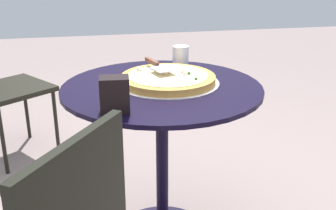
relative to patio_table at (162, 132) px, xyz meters
name	(u,v)px	position (x,y,z in m)	size (l,w,h in m)	color
patio_table	(162,132)	(0.00, 0.00, 0.00)	(0.83, 0.83, 0.76)	black
pizza_on_tray	(168,79)	(-0.03, -0.03, 0.23)	(0.43, 0.43, 0.05)	silver
pizza_server	(157,65)	(0.00, -0.11, 0.27)	(0.11, 0.22, 0.02)	silver
drinking_cup	(181,56)	(-0.15, -0.30, 0.25)	(0.08, 0.08, 0.09)	silver
napkin_dispenser	(115,95)	(0.21, 0.25, 0.27)	(0.10, 0.07, 0.13)	black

